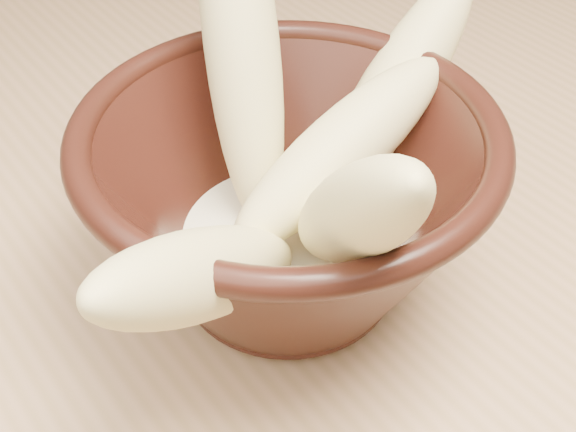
% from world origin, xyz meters
% --- Properties ---
extents(table, '(1.20, 0.80, 0.75)m').
position_xyz_m(table, '(0.00, 0.00, 0.67)').
color(table, tan).
rests_on(table, ground).
extents(bowl, '(0.23, 0.23, 0.13)m').
position_xyz_m(bowl, '(-0.09, -0.15, 0.82)').
color(bowl, black).
rests_on(bowl, table).
extents(milk_puddle, '(0.13, 0.13, 0.02)m').
position_xyz_m(milk_puddle, '(-0.09, -0.15, 0.79)').
color(milk_puddle, beige).
rests_on(milk_puddle, bowl).
extents(banana_upright, '(0.10, 0.15, 0.21)m').
position_xyz_m(banana_upright, '(-0.08, -0.09, 0.89)').
color(banana_upright, '#E2D386').
rests_on(banana_upright, bowl).
extents(banana_left, '(0.18, 0.12, 0.14)m').
position_xyz_m(banana_left, '(-0.17, -0.20, 0.85)').
color(banana_left, '#E2D386').
rests_on(banana_left, bowl).
extents(banana_right, '(0.17, 0.08, 0.14)m').
position_xyz_m(banana_right, '(0.00, -0.13, 0.85)').
color(banana_right, '#E2D386').
rests_on(banana_right, bowl).
extents(banana_across, '(0.17, 0.06, 0.09)m').
position_xyz_m(banana_across, '(-0.06, -0.16, 0.85)').
color(banana_across, '#E2D386').
rests_on(banana_across, bowl).
extents(banana_front, '(0.11, 0.17, 0.18)m').
position_xyz_m(banana_front, '(-0.11, -0.22, 0.87)').
color(banana_front, '#E2D386').
rests_on(banana_front, bowl).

